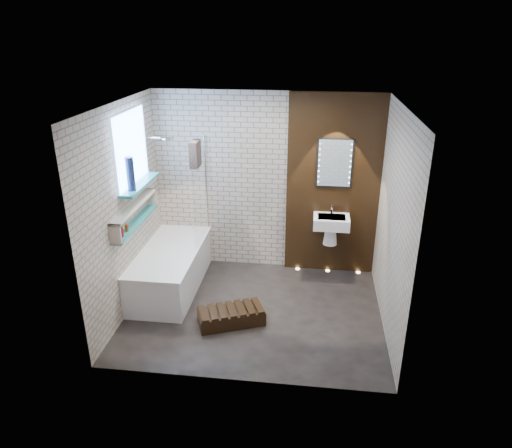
# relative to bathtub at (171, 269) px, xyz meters

# --- Properties ---
(ground) EXTENTS (3.20, 3.20, 0.00)m
(ground) POSITION_rel_bathtub_xyz_m (1.22, -0.45, -0.29)
(ground) COLOR black
(ground) RESTS_ON ground
(room_shell) EXTENTS (3.24, 3.20, 2.60)m
(room_shell) POSITION_rel_bathtub_xyz_m (1.22, -0.45, 1.01)
(room_shell) COLOR #B9A393
(room_shell) RESTS_ON ground
(walnut_panel) EXTENTS (1.30, 0.06, 2.60)m
(walnut_panel) POSITION_rel_bathtub_xyz_m (2.17, 0.82, 1.01)
(walnut_panel) COLOR black
(walnut_panel) RESTS_ON ground
(clerestory_window) EXTENTS (0.18, 1.00, 0.94)m
(clerestory_window) POSITION_rel_bathtub_xyz_m (-0.34, -0.10, 1.61)
(clerestory_window) COLOR #7FADE0
(clerestory_window) RESTS_ON room_shell
(display_niche) EXTENTS (0.14, 1.30, 0.26)m
(display_niche) POSITION_rel_bathtub_xyz_m (-0.31, -0.30, 0.91)
(display_niche) COLOR #22787D
(display_niche) RESTS_ON room_shell
(bathtub) EXTENTS (0.79, 1.74, 0.70)m
(bathtub) POSITION_rel_bathtub_xyz_m (0.00, 0.00, 0.00)
(bathtub) COLOR white
(bathtub) RESTS_ON ground
(bath_screen) EXTENTS (0.01, 0.78, 1.40)m
(bath_screen) POSITION_rel_bathtub_xyz_m (0.35, 0.44, 0.99)
(bath_screen) COLOR white
(bath_screen) RESTS_ON bathtub
(towel) EXTENTS (0.10, 0.26, 0.34)m
(towel) POSITION_rel_bathtub_xyz_m (0.35, 0.28, 1.56)
(towel) COLOR black
(towel) RESTS_ON bath_screen
(shower_head) EXTENTS (0.18, 0.18, 0.02)m
(shower_head) POSITION_rel_bathtub_xyz_m (-0.08, 0.50, 1.71)
(shower_head) COLOR silver
(shower_head) RESTS_ON room_shell
(washbasin) EXTENTS (0.50, 0.36, 0.58)m
(washbasin) POSITION_rel_bathtub_xyz_m (2.17, 0.62, 0.50)
(washbasin) COLOR white
(washbasin) RESTS_ON walnut_panel
(led_mirror) EXTENTS (0.50, 0.02, 0.70)m
(led_mirror) POSITION_rel_bathtub_xyz_m (2.17, 0.78, 1.36)
(led_mirror) COLOR black
(led_mirror) RESTS_ON walnut_panel
(walnut_step) EXTENTS (0.87, 0.63, 0.18)m
(walnut_step) POSITION_rel_bathtub_xyz_m (0.97, -0.75, -0.20)
(walnut_step) COLOR black
(walnut_step) RESTS_ON ground
(niche_bottles) EXTENTS (0.05, 0.21, 0.11)m
(niche_bottles) POSITION_rel_bathtub_xyz_m (-0.31, -0.70, 0.86)
(niche_bottles) COLOR #924016
(niche_bottles) RESTS_ON display_niche
(sill_vases) EXTENTS (0.10, 0.10, 0.41)m
(sill_vases) POSITION_rel_bathtub_xyz_m (-0.28, -0.39, 1.46)
(sill_vases) COLOR #141C37
(sill_vases) RESTS_ON clerestory_window
(floor_uplights) EXTENTS (0.96, 0.06, 0.01)m
(floor_uplights) POSITION_rel_bathtub_xyz_m (2.17, 0.75, -0.29)
(floor_uplights) COLOR #FFD899
(floor_uplights) RESTS_ON ground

